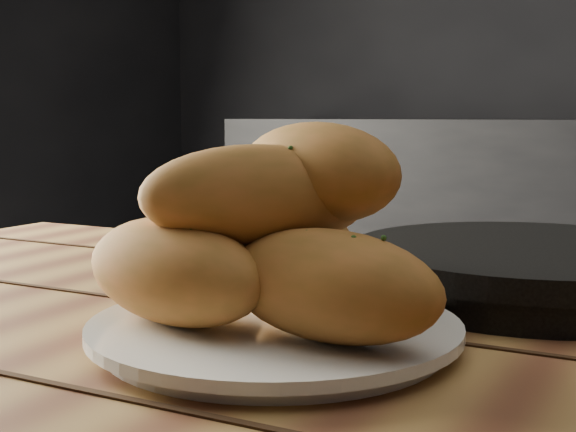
# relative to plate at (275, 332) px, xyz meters

# --- Properties ---
(plate) EXTENTS (0.26, 0.26, 0.02)m
(plate) POSITION_rel_plate_xyz_m (0.00, 0.00, 0.00)
(plate) COLOR white
(plate) RESTS_ON table
(bread_rolls) EXTENTS (0.30, 0.24, 0.14)m
(bread_rolls) POSITION_rel_plate_xyz_m (-0.01, -0.00, 0.06)
(bread_rolls) COLOR #B66A32
(bread_rolls) RESTS_ON plate
(skillet) EXTENTS (0.45, 0.32, 0.05)m
(skillet) POSITION_rel_plate_xyz_m (0.13, 0.25, 0.01)
(skillet) COLOR black
(skillet) RESTS_ON table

